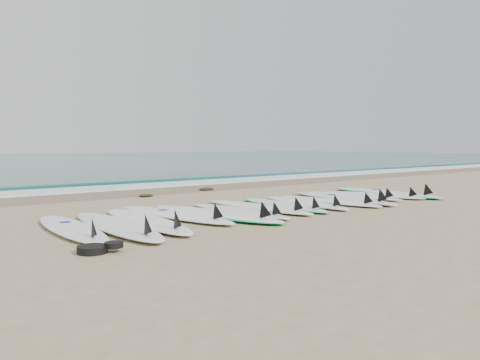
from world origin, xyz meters
TOP-DOWN VIEW (x-y plane):
  - ground at (0.00, 0.00)m, footprint 120.00×120.00m
  - wet_sand_band at (0.00, 4.10)m, footprint 120.00×1.80m
  - foam_band at (0.00, 5.50)m, footprint 120.00×1.40m
  - wave_crest at (0.00, 7.00)m, footprint 120.00×1.00m
  - surfboard_0 at (-3.65, -0.06)m, footprint 0.72×2.64m
  - surfboard_1 at (-3.11, -0.27)m, footprint 0.78×2.89m
  - surfboard_2 at (-2.59, -0.15)m, footprint 0.85×2.86m
  - surfboard_3 at (-1.94, 0.11)m, footprint 0.89×2.79m
  - surfboard_4 at (-1.40, -0.18)m, footprint 1.16×2.93m
  - surfboard_5 at (-0.87, -0.18)m, footprint 0.59×2.43m
  - surfboard_6 at (-0.30, -0.02)m, footprint 0.68×2.63m
  - surfboard_7 at (0.29, -0.04)m, footprint 0.89×2.51m
  - surfboard_8 at (0.82, -0.11)m, footprint 0.85×2.49m
  - surfboard_9 at (1.39, -0.22)m, footprint 0.67×2.49m
  - surfboard_10 at (1.97, -0.11)m, footprint 0.94×2.93m
  - surfboard_11 at (2.55, 0.09)m, footprint 0.71×2.45m
  - surfboard_12 at (3.10, -0.12)m, footprint 0.84×2.38m
  - surfboard_13 at (3.65, -0.01)m, footprint 0.86×2.96m
  - seaweed_near at (-0.86, 3.15)m, footprint 0.33×0.25m
  - seaweed_far at (1.00, 3.46)m, footprint 0.40×0.31m
  - leash_coil at (-3.87, -1.43)m, footprint 0.46×0.36m

SIDE VIEW (x-z plane):
  - ground at x=0.00m, z-range 0.00..0.00m
  - wet_sand_band at x=0.00m, z-range 0.00..0.01m
  - foam_band at x=0.00m, z-range 0.00..0.04m
  - seaweed_near at x=-0.86m, z-range 0.00..0.06m
  - seaweed_far at x=1.00m, z-range 0.00..0.08m
  - surfboard_7 at x=0.29m, z-range -0.11..0.20m
  - leash_coil at x=-3.87m, z-range -0.01..0.10m
  - wave_crest at x=0.00m, z-range 0.00..0.10m
  - surfboard_12 at x=3.10m, z-range -0.10..0.20m
  - surfboard_5 at x=-0.87m, z-range -0.10..0.21m
  - surfboard_11 at x=2.55m, z-range -0.10..0.21m
  - surfboard_4 at x=-1.40m, z-range -0.13..0.24m
  - surfboard_8 at x=0.82m, z-range -0.10..0.21m
  - surfboard_9 at x=1.39m, z-range -0.10..0.21m
  - surfboard_13 at x=3.65m, z-range -0.13..0.24m
  - surfboard_6 at x=-0.30m, z-range -0.11..0.22m
  - surfboard_0 at x=-3.65m, z-range -0.11..0.22m
  - surfboard_3 at x=-1.94m, z-range -0.11..0.24m
  - surfboard_2 at x=-2.59m, z-range -0.12..0.24m
  - surfboard_1 at x=-3.11m, z-range -0.12..0.25m
  - surfboard_10 at x=1.97m, z-range -0.12..0.25m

